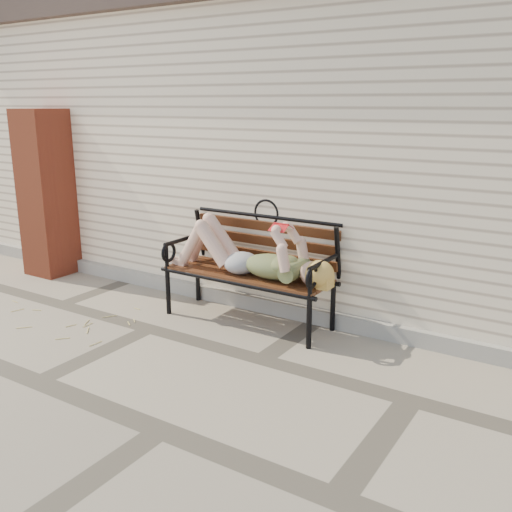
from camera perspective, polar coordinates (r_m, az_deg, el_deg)
The scene contains 7 objects.
ground at distance 5.52m, azimuth -10.59°, elevation -7.17°, with size 80.00×80.00×0.00m, color gray.
house_wall at distance 7.60m, azimuth 4.60°, elevation 10.77°, with size 8.00×4.00×3.00m, color beige.
house_roof at distance 7.65m, azimuth 4.88°, elevation 23.18°, with size 8.30×4.30×0.30m, color #443730.
foundation_strip at distance 6.19m, azimuth -4.53°, elevation -3.74°, with size 8.00×0.10×0.15m, color #9E9B8E.
brick_pillar at distance 7.42m, azimuth -20.21°, elevation 5.90°, with size 0.50×0.50×2.00m, color #9D3D23.
garden_bench at distance 5.49m, azimuth -0.25°, elevation 0.17°, with size 1.80×0.72×1.17m.
reading_woman at distance 5.35m, azimuth -0.94°, elevation 0.23°, with size 1.70×0.39×0.53m.
Camera 1 is at (3.53, -3.70, 2.07)m, focal length 40.00 mm.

